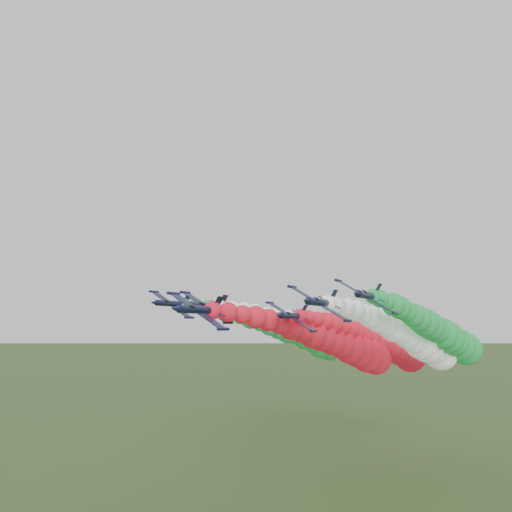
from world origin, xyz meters
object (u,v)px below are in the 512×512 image
Objects in this scene: jet_trail at (387,346)px; jet_outer_right at (445,335)px; jet_lead at (343,346)px; jet_outer_left at (298,335)px; jet_inner_right at (417,341)px; jet_inner_left at (336,341)px.

jet_outer_right is at bearing -30.33° from jet_trail.
jet_lead is 27.03m from jet_trail.
jet_outer_right is 19.55m from jet_trail.
jet_lead is 1.00× the size of jet_outer_left.
jet_lead is 19.31m from jet_inner_right.
jet_inner_left is at bearing -30.04° from jet_outer_left.
jet_outer_left is at bearing 167.04° from jet_inner_right.
jet_inner_left is at bearing 116.34° from jet_lead.
jet_outer_left is 25.51m from jet_trail.
jet_outer_right is (5.77, 5.15, 1.33)m from jet_inner_right.
jet_outer_left reaches higher than jet_lead.
jet_outer_left is at bearing 135.19° from jet_lead.
jet_inner_left is (-5.77, 11.65, 0.85)m from jet_lead.
jet_outer_left is 0.99× the size of jet_trail.
jet_lead is 13.03m from jet_inner_left.
jet_lead is at bearing -99.38° from jet_trail.
jet_outer_right is at bearing 11.13° from jet_inner_left.
jet_inner_left is 1.00× the size of jet_inner_right.
jet_lead is 0.99× the size of jet_inner_left.
jet_trail is at bearing 80.62° from jet_lead.
jet_outer_right is (21.03, 16.92, 2.41)m from jet_lead.
jet_outer_right reaches higher than jet_inner_left.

